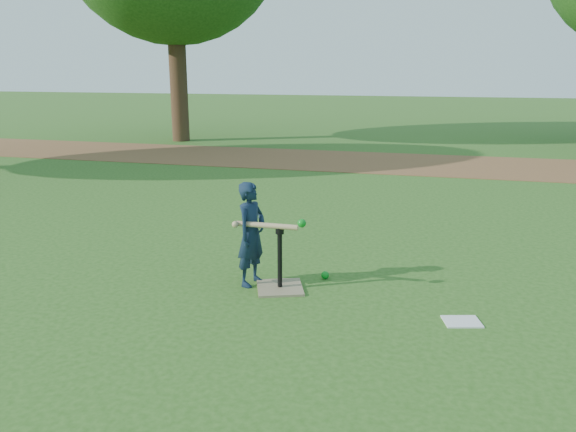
# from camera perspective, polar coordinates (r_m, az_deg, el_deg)

# --- Properties ---
(ground) EXTENTS (80.00, 80.00, 0.00)m
(ground) POSITION_cam_1_polar(r_m,az_deg,el_deg) (5.75, 0.43, -6.22)
(ground) COLOR #285116
(ground) RESTS_ON ground
(dirt_strip) EXTENTS (24.00, 3.00, 0.01)m
(dirt_strip) POSITION_cam_1_polar(r_m,az_deg,el_deg) (12.93, 8.90, 5.44)
(dirt_strip) COLOR brown
(dirt_strip) RESTS_ON ground
(child) EXTENTS (0.33, 0.42, 1.02)m
(child) POSITION_cam_1_polar(r_m,az_deg,el_deg) (5.42, -3.74, -1.85)
(child) COLOR #112033
(child) RESTS_ON ground
(wiffle_ball_ground) EXTENTS (0.08, 0.08, 0.08)m
(wiffle_ball_ground) POSITION_cam_1_polar(r_m,az_deg,el_deg) (5.70, 3.79, -6.00)
(wiffle_ball_ground) COLOR #0B7F19
(wiffle_ball_ground) RESTS_ON ground
(clipboard) EXTENTS (0.35, 0.30, 0.01)m
(clipboard) POSITION_cam_1_polar(r_m,az_deg,el_deg) (4.99, 17.25, -10.21)
(clipboard) COLOR silver
(clipboard) RESTS_ON ground
(batting_tee) EXTENTS (0.55, 0.55, 0.61)m
(batting_tee) POSITION_cam_1_polar(r_m,az_deg,el_deg) (5.41, -0.83, -6.32)
(batting_tee) COLOR #867555
(batting_tee) RESTS_ON ground
(swing_action) EXTENTS (0.72, 0.11, 0.13)m
(swing_action) POSITION_cam_1_polar(r_m,az_deg,el_deg) (5.24, -1.78, -0.91)
(swing_action) COLOR tan
(swing_action) RESTS_ON ground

